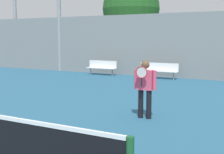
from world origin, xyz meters
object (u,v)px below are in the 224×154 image
Objects in this scene: tennis_player at (145,85)px; bench_courtside_near at (159,69)px; bench_adjacent_court at (102,66)px; tree_green_tall at (131,9)px.

tennis_player is 8.35m from bench_courtside_near.
tennis_player reaches higher than bench_adjacent_court.
bench_courtside_near is 0.34× the size of tree_green_tall.
tree_green_tall is at bearing 128.10° from bench_courtside_near.
tree_green_tall is at bearing 113.26° from tennis_player.
tennis_player is 0.74× the size of bench_courtside_near.
bench_courtside_near is at bearing -51.90° from tree_green_tall.
tree_green_tall reaches higher than bench_adjacent_court.
tennis_player is 14.86m from tree_green_tall.
tennis_player is 0.86× the size of bench_adjacent_court.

